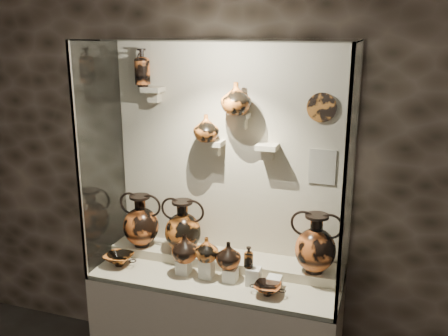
# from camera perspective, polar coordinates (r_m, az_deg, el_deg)

# --- Properties ---
(wall_back) EXTENTS (5.00, 0.02, 3.20)m
(wall_back) POSITION_cam_1_polar(r_m,az_deg,el_deg) (3.51, 0.79, 1.47)
(wall_back) COLOR #2D241C
(wall_back) RESTS_ON ground
(plinth) EXTENTS (1.70, 0.60, 0.80)m
(plinth) POSITION_cam_1_polar(r_m,az_deg,el_deg) (3.73, -0.87, -17.93)
(plinth) COLOR beige
(plinth) RESTS_ON floor
(front_tier) EXTENTS (1.68, 0.58, 0.03)m
(front_tier) POSITION_cam_1_polar(r_m,az_deg,el_deg) (3.51, -0.90, -12.29)
(front_tier) COLOR #BFB294
(front_tier) RESTS_ON plinth
(rear_tier) EXTENTS (1.70, 0.25, 0.10)m
(rear_tier) POSITION_cam_1_polar(r_m,az_deg,el_deg) (3.65, 0.03, -10.58)
(rear_tier) COLOR #BFB294
(rear_tier) RESTS_ON plinth
(back_panel) EXTENTS (1.70, 0.03, 1.60)m
(back_panel) POSITION_cam_1_polar(r_m,az_deg,el_deg) (3.51, 0.77, 1.45)
(back_panel) COLOR beige
(back_panel) RESTS_ON plinth
(glass_front) EXTENTS (1.70, 0.01, 1.60)m
(glass_front) POSITION_cam_1_polar(r_m,az_deg,el_deg) (2.95, -2.88, -1.33)
(glass_front) COLOR white
(glass_front) RESTS_ON plinth
(glass_left) EXTENTS (0.01, 0.60, 1.60)m
(glass_left) POSITION_cam_1_polar(r_m,az_deg,el_deg) (3.59, -13.81, 1.30)
(glass_left) COLOR white
(glass_left) RESTS_ON plinth
(glass_right) EXTENTS (0.01, 0.60, 1.60)m
(glass_right) POSITION_cam_1_polar(r_m,az_deg,el_deg) (3.05, 14.18, -1.24)
(glass_right) COLOR white
(glass_right) RESTS_ON plinth
(glass_top) EXTENTS (1.70, 0.60, 0.01)m
(glass_top) POSITION_cam_1_polar(r_m,az_deg,el_deg) (3.10, -1.03, 14.44)
(glass_top) COLOR white
(glass_top) RESTS_ON back_panel
(frame_post_left) EXTENTS (0.02, 0.02, 1.60)m
(frame_post_left) POSITION_cam_1_polar(r_m,az_deg,el_deg) (3.35, -16.34, 0.10)
(frame_post_left) COLOR gray
(frame_post_left) RESTS_ON plinth
(frame_post_right) EXTENTS (0.02, 0.02, 1.60)m
(frame_post_right) POSITION_cam_1_polar(r_m,az_deg,el_deg) (2.78, 13.53, -2.89)
(frame_post_right) COLOR gray
(frame_post_right) RESTS_ON plinth
(pedestal_a) EXTENTS (0.09, 0.09, 0.10)m
(pedestal_a) POSITION_cam_1_polar(r_m,az_deg,el_deg) (3.52, -4.63, -11.14)
(pedestal_a) COLOR silver
(pedestal_a) RESTS_ON front_tier
(pedestal_b) EXTENTS (0.09, 0.09, 0.13)m
(pedestal_b) POSITION_cam_1_polar(r_m,az_deg,el_deg) (3.45, -1.99, -11.36)
(pedestal_b) COLOR silver
(pedestal_b) RESTS_ON front_tier
(pedestal_c) EXTENTS (0.09, 0.09, 0.09)m
(pedestal_c) POSITION_cam_1_polar(r_m,az_deg,el_deg) (3.41, 0.75, -12.08)
(pedestal_c) COLOR silver
(pedestal_c) RESTS_ON front_tier
(pedestal_d) EXTENTS (0.09, 0.09, 0.12)m
(pedestal_d) POSITION_cam_1_polar(r_m,az_deg,el_deg) (3.36, 3.41, -12.24)
(pedestal_d) COLOR silver
(pedestal_d) RESTS_ON front_tier
(pedestal_e) EXTENTS (0.09, 0.09, 0.08)m
(pedestal_e) POSITION_cam_1_polar(r_m,az_deg,el_deg) (3.34, 5.78, -12.86)
(pedestal_e) COLOR silver
(pedestal_e) RESTS_ON front_tier
(bracket_ul) EXTENTS (0.14, 0.12, 0.04)m
(bracket_ul) POSITION_cam_1_polar(r_m,az_deg,el_deg) (3.56, -8.13, 8.88)
(bracket_ul) COLOR beige
(bracket_ul) RESTS_ON back_panel
(bracket_ca) EXTENTS (0.14, 0.12, 0.04)m
(bracket_ca) POSITION_cam_1_polar(r_m,az_deg,el_deg) (3.45, -1.20, 2.90)
(bracket_ca) COLOR beige
(bracket_ca) RESTS_ON back_panel
(bracket_cb) EXTENTS (0.10, 0.12, 0.04)m
(bracket_cb) POSITION_cam_1_polar(r_m,az_deg,el_deg) (3.35, 2.03, 5.99)
(bracket_cb) COLOR beige
(bracket_cb) RESTS_ON back_panel
(bracket_cc) EXTENTS (0.14, 0.12, 0.04)m
(bracket_cc) POSITION_cam_1_polar(r_m,az_deg,el_deg) (3.34, 4.95, 2.42)
(bracket_cc) COLOR beige
(bracket_cc) RESTS_ON back_panel
(amphora_left) EXTENTS (0.41, 0.41, 0.40)m
(amphora_left) POSITION_cam_1_polar(r_m,az_deg,el_deg) (3.74, -9.47, -5.93)
(amphora_left) COLOR #B45422
(amphora_left) RESTS_ON rear_tier
(amphora_mid) EXTENTS (0.35, 0.35, 0.39)m
(amphora_mid) POSITION_cam_1_polar(r_m,az_deg,el_deg) (3.61, -4.71, -6.64)
(amphora_mid) COLOR #C66423
(amphora_mid) RESTS_ON rear_tier
(amphora_right) EXTENTS (0.43, 0.43, 0.41)m
(amphora_right) POSITION_cam_1_polar(r_m,az_deg,el_deg) (3.36, 10.44, -8.44)
(amphora_right) COLOR #B45422
(amphora_right) RESTS_ON rear_tier
(jug_a) EXTENTS (0.22, 0.22, 0.19)m
(jug_a) POSITION_cam_1_polar(r_m,az_deg,el_deg) (3.44, -4.49, -9.08)
(jug_a) COLOR #B45422
(jug_a) RESTS_ON pedestal_a
(jug_b) EXTENTS (0.16, 0.16, 0.17)m
(jug_b) POSITION_cam_1_polar(r_m,az_deg,el_deg) (3.37, -1.98, -9.24)
(jug_b) COLOR #C66423
(jug_b) RESTS_ON pedestal_b
(jug_c) EXTENTS (0.22, 0.22, 0.18)m
(jug_c) POSITION_cam_1_polar(r_m,az_deg,el_deg) (3.37, 0.53, -9.89)
(jug_c) COLOR #B45422
(jug_c) RESTS_ON pedestal_c
(lekythos_small) EXTENTS (0.09, 0.09, 0.17)m
(lekythos_small) POSITION_cam_1_polar(r_m,az_deg,el_deg) (3.30, 2.84, -10.01)
(lekythos_small) COLOR #C66423
(lekythos_small) RESTS_ON pedestal_d
(kylix_left) EXTENTS (0.32, 0.30, 0.10)m
(kylix_left) POSITION_cam_1_polar(r_m,az_deg,el_deg) (3.69, -11.89, -10.10)
(kylix_left) COLOR #C66423
(kylix_left) RESTS_ON front_tier
(kylix_right) EXTENTS (0.23, 0.19, 0.09)m
(kylix_right) POSITION_cam_1_polar(r_m,az_deg,el_deg) (3.26, 5.01, -13.53)
(kylix_right) COLOR #B45422
(kylix_right) RESTS_ON front_tier
(lekythos_tall) EXTENTS (0.15, 0.15, 0.30)m
(lekythos_tall) POSITION_cam_1_polar(r_m,az_deg,el_deg) (3.57, -9.32, 11.51)
(lekythos_tall) COLOR #B45422
(lekythos_tall) RESTS_ON bracket_ul
(ovoid_vase_a) EXTENTS (0.22, 0.22, 0.18)m
(ovoid_vase_a) POSITION_cam_1_polar(r_m,az_deg,el_deg) (3.40, -2.05, 4.61)
(ovoid_vase_a) COLOR #C66423
(ovoid_vase_a) RESTS_ON bracket_ca
(ovoid_vase_b) EXTENTS (0.26, 0.26, 0.21)m
(ovoid_vase_b) POSITION_cam_1_polar(r_m,az_deg,el_deg) (3.29, 1.38, 7.98)
(ovoid_vase_b) COLOR #C66423
(ovoid_vase_b) RESTS_ON bracket_cb
(wall_plate) EXTENTS (0.19, 0.02, 0.19)m
(wall_plate) POSITION_cam_1_polar(r_m,az_deg,el_deg) (3.27, 11.11, 6.80)
(wall_plate) COLOR #A75E20
(wall_plate) RESTS_ON back_panel
(info_placard) EXTENTS (0.18, 0.01, 0.24)m
(info_placard) POSITION_cam_1_polar(r_m,az_deg,el_deg) (3.36, 11.17, 0.14)
(info_placard) COLOR beige
(info_placard) RESTS_ON back_panel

